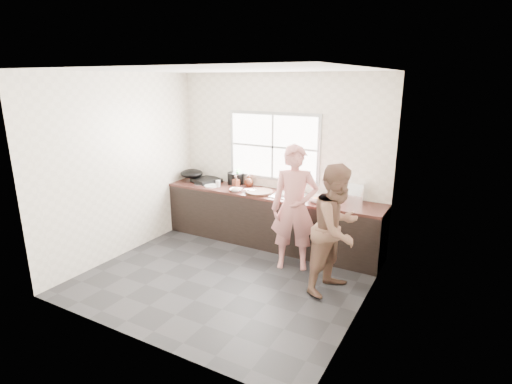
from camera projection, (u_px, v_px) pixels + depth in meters
The scene contains 30 objects.
floor at pixel (227, 276), 5.45m from camera, with size 3.60×3.20×0.01m, color #29292B.
ceiling at pixel (222, 69), 4.71m from camera, with size 3.60×3.20×0.01m, color silver.
wall_back at pixel (279, 159), 6.43m from camera, with size 3.60×0.01×2.70m, color silver.
wall_left at pixel (123, 166), 5.93m from camera, with size 0.01×3.20×2.70m, color silver.
wall_right at pixel (366, 201), 4.24m from camera, with size 0.01×3.20×2.70m, color beige.
wall_front at pixel (130, 217), 3.73m from camera, with size 3.60×0.01×2.70m, color beige.
cabinet at pixel (270, 220), 6.42m from camera, with size 3.60×0.62×0.82m, color black.
countertop at pixel (270, 194), 6.31m from camera, with size 3.60×0.64×0.04m, color #3A1D17.
sink at pixel (290, 196), 6.14m from camera, with size 0.55×0.45×0.02m, color silver.
faucet at pixel (296, 184), 6.27m from camera, with size 0.02×0.02×0.30m, color silver.
window_frame at pixel (273, 147), 6.41m from camera, with size 1.60×0.05×1.10m, color #9EA0A5.
window_glazing at pixel (273, 147), 6.39m from camera, with size 1.50×0.01×1.00m, color white.
woman at pixel (294, 212), 5.51m from camera, with size 0.60×0.40×1.65m, color #D68480.
person_side at pixel (337, 229), 4.90m from camera, with size 0.80×0.62×1.64m, color brown.
cutting_board at pixel (259, 192), 6.27m from camera, with size 0.43×0.43×0.04m, color black.
cleaver at pixel (250, 190), 6.34m from camera, with size 0.18×0.09×0.01m, color #A8AAAF.
bowl_mince at pixel (236, 190), 6.39m from camera, with size 0.20×0.20×0.05m, color white.
bowl_crabs at pixel (317, 199), 5.85m from camera, with size 0.22×0.22×0.07m, color white.
bowl_held at pixel (282, 194), 6.13m from camera, with size 0.20×0.20×0.06m, color white.
black_pot at pixel (235, 178), 6.84m from camera, with size 0.27×0.27×0.20m, color black.
plate_food at pixel (211, 186), 6.70m from camera, with size 0.23×0.23×0.02m, color white.
bottle_green at pixel (238, 177), 6.81m from camera, with size 0.10×0.10×0.26m, color green.
bottle_brown_tall at pixel (236, 182), 6.59m from camera, with size 0.09×0.09×0.19m, color #4C2113.
bottle_brown_short at pixel (249, 181), 6.68m from camera, with size 0.14×0.14×0.18m, color #411C10.
glass_jar at pixel (218, 184), 6.66m from camera, with size 0.08×0.08×0.11m, color silver.
burner at pixel (206, 180), 6.99m from camera, with size 0.42×0.42×0.06m, color black.
wok at pixel (192, 174), 7.02m from camera, with size 0.39×0.39×0.15m, color black.
dish_rack at pixel (353, 191), 5.87m from camera, with size 0.40×0.28×0.30m, color white.
pot_lid_left at pixel (201, 184), 6.84m from camera, with size 0.23×0.23×0.01m, color silver.
pot_lid_right at pixel (211, 185), 6.74m from camera, with size 0.28×0.28×0.01m, color #ACAEB2.
Camera 1 is at (2.75, -4.12, 2.59)m, focal length 28.00 mm.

